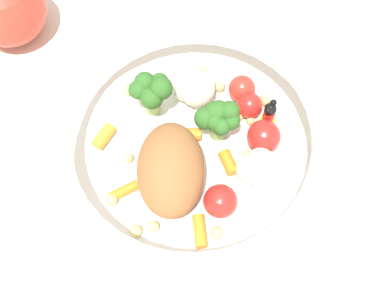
% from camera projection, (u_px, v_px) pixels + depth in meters
% --- Properties ---
extents(ground_plane, '(2.40, 2.40, 0.00)m').
position_uv_depth(ground_plane, '(187.00, 164.00, 0.54)').
color(ground_plane, silver).
extents(food_container, '(0.24, 0.24, 0.07)m').
position_uv_depth(food_container, '(196.00, 145.00, 0.52)').
color(food_container, white).
rests_on(food_container, ground_plane).
extents(loose_apple, '(0.08, 0.08, 0.10)m').
position_uv_depth(loose_apple, '(6.00, 7.00, 0.58)').
color(loose_apple, '#BC3828').
rests_on(loose_apple, ground_plane).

